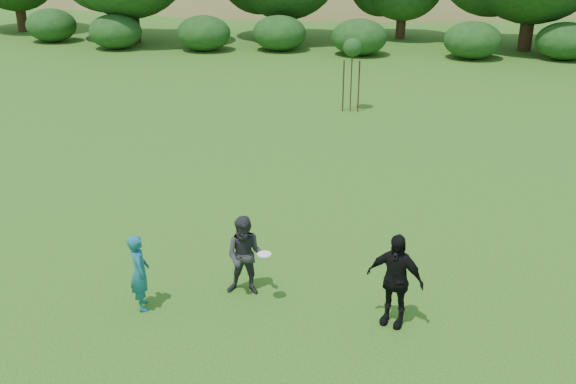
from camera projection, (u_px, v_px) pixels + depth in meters
name	position (u px, v px, depth m)	size (l,w,h in m)	color
ground	(266.00, 301.00, 12.80)	(120.00, 120.00, 0.00)	#19470C
player_teal	(140.00, 272.00, 12.30)	(0.57, 0.38, 1.58)	#185E6D
player_grey	(246.00, 256.00, 12.76)	(0.82, 0.64, 1.68)	#2A2A2C
player_black	(395.00, 280.00, 11.77)	(1.09, 0.45, 1.86)	black
frisbee	(264.00, 254.00, 12.30)	(0.27, 0.27, 0.03)	white
sapling	(352.00, 50.00, 24.39)	(0.70, 0.70, 2.85)	#3A2616
hillside	(361.00, 83.00, 79.81)	(150.00, 72.00, 52.00)	olive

